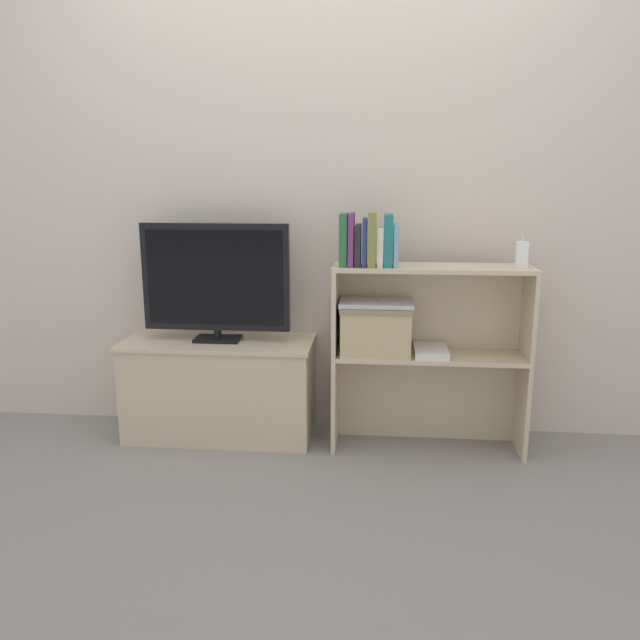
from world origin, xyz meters
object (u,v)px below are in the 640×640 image
(book_charcoal, at_px, (358,245))
(book_forest, at_px, (344,240))
(book_plum, at_px, (351,240))
(book_ivory, at_px, (380,247))
(tv, at_px, (216,280))
(laptop, at_px, (376,303))
(magazine_stack, at_px, (431,351))
(book_navy, at_px, (365,242))
(book_skyblue, at_px, (396,245))
(book_olive, at_px, (372,239))
(book_teal, at_px, (388,240))
(tv_stand, at_px, (220,388))
(baby_monitor, at_px, (522,254))
(storage_basket_left, at_px, (376,327))

(book_charcoal, bearing_deg, book_forest, 180.00)
(book_plum, distance_m, book_ivory, 0.13)
(tv, xyz_separation_m, laptop, (0.77, -0.07, -0.09))
(magazine_stack, bearing_deg, book_forest, -177.55)
(tv, distance_m, book_navy, 0.74)
(book_plum, height_order, book_skyblue, book_plum)
(book_navy, relative_size, magazine_stack, 0.96)
(book_navy, height_order, book_skyblue, book_navy)
(book_plum, xyz_separation_m, laptop, (0.12, 0.01, -0.29))
(book_olive, bearing_deg, book_skyblue, 0.00)
(book_teal, bearing_deg, book_skyblue, 0.00)
(book_skyblue, bearing_deg, tv, 174.79)
(book_plum, relative_size, laptop, 0.70)
(tv_stand, height_order, magazine_stack, magazine_stack)
(tv, height_order, laptop, tv)
(book_forest, relative_size, book_navy, 1.10)
(book_teal, bearing_deg, book_forest, 180.00)
(baby_monitor, distance_m, storage_basket_left, 0.73)
(book_ivory, bearing_deg, laptop, 133.55)
(tv, xyz_separation_m, baby_monitor, (1.41, -0.05, 0.14))
(book_forest, relative_size, book_plum, 0.99)
(book_navy, bearing_deg, book_teal, 0.00)
(laptop, bearing_deg, magazine_stack, 1.11)
(tv_stand, bearing_deg, book_olive, -6.07)
(book_plum, bearing_deg, storage_basket_left, 6.07)
(book_plum, bearing_deg, book_olive, 0.00)
(tv, relative_size, book_olive, 2.96)
(book_ivory, distance_m, book_teal, 0.05)
(book_charcoal, distance_m, book_ivory, 0.10)
(book_olive, bearing_deg, tv, 174.05)
(tv_stand, relative_size, magazine_stack, 4.18)
(book_teal, bearing_deg, book_ivory, -180.00)
(laptop, bearing_deg, tv, 175.17)
(book_forest, relative_size, book_charcoal, 1.27)
(magazine_stack, bearing_deg, storage_basket_left, -178.89)
(book_navy, bearing_deg, book_forest, 180.00)
(laptop, bearing_deg, tv_stand, 175.05)
(book_navy, bearing_deg, book_olive, 0.00)
(book_plum, relative_size, book_olive, 0.98)
(book_ivory, bearing_deg, tv_stand, 174.21)
(book_charcoal, bearing_deg, book_plum, 180.00)
(book_olive, distance_m, baby_monitor, 0.67)
(book_olive, relative_size, magazine_stack, 1.08)
(book_forest, bearing_deg, baby_monitor, 1.98)
(tv, height_order, book_charcoal, book_charcoal)
(book_teal, distance_m, storage_basket_left, 0.41)
(tv_stand, height_order, book_teal, book_teal)
(book_teal, height_order, storage_basket_left, book_teal)
(book_forest, bearing_deg, book_skyblue, -0.00)
(book_skyblue, bearing_deg, storage_basket_left, 171.30)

